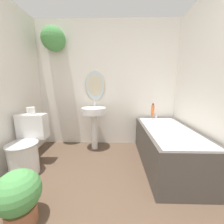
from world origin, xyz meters
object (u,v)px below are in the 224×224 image
bathtub (167,146)px  shampoo_bottle (153,110)px  potted_plant (19,196)px  toilet (27,148)px  toilet_paper_roll (31,111)px  pedestal_sink (94,117)px

bathtub → shampoo_bottle: (-0.09, 0.57, 0.45)m
shampoo_bottle → potted_plant: bearing=-134.5°
shampoo_bottle → potted_plant: 2.21m
toilet → toilet_paper_roll: toilet_paper_roll is taller
shampoo_bottle → pedestal_sink: bearing=-177.3°
bathtub → potted_plant: bearing=-148.9°
toilet → toilet_paper_roll: bearing=90.0°
shampoo_bottle → toilet: bearing=-158.2°
bathtub → toilet_paper_roll: (-2.03, -0.01, 0.54)m
toilet → pedestal_sink: 1.14m
toilet → toilet_paper_roll: size_ratio=7.13×
pedestal_sink → bathtub: 1.34m
bathtub → toilet: bearing=-174.4°
toilet_paper_roll → pedestal_sink: bearing=32.5°
pedestal_sink → shampoo_bottle: (1.10, 0.05, 0.13)m
pedestal_sink → bathtub: bearing=-23.7°
bathtub → potted_plant: 1.88m
bathtub → shampoo_bottle: bearing=99.1°
pedestal_sink → potted_plant: (-0.42, -1.49, -0.34)m
toilet → pedestal_sink: pedestal_sink is taller
potted_plant → toilet_paper_roll: toilet_paper_roll is taller
toilet → potted_plant: 0.88m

